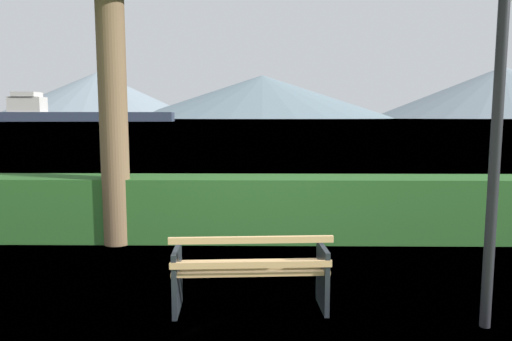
% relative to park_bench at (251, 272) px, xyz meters
% --- Properties ---
extents(ground_plane, '(1400.00, 1400.00, 0.00)m').
position_rel_park_bench_xyz_m(ground_plane, '(-0.00, 0.06, -0.42)').
color(ground_plane, '#4C6B33').
extents(water_surface, '(620.00, 620.00, 0.00)m').
position_rel_park_bench_xyz_m(water_surface, '(-0.00, 308.99, -0.42)').
color(water_surface, '#7A99A8').
rests_on(water_surface, ground_plane).
extents(park_bench, '(1.65, 0.67, 0.87)m').
position_rel_park_bench_xyz_m(park_bench, '(0.00, 0.00, 0.00)').
color(park_bench, tan).
rests_on(park_bench, ground_plane).
extents(hedge_row, '(12.84, 0.86, 1.05)m').
position_rel_park_bench_xyz_m(hedge_row, '(-0.00, 2.88, 0.10)').
color(hedge_row, '#285B23').
rests_on(hedge_row, ground_plane).
extents(lamp_post, '(0.30, 0.30, 3.58)m').
position_rel_park_bench_xyz_m(lamp_post, '(2.29, -0.33, 2.03)').
color(lamp_post, black).
rests_on(lamp_post, ground_plane).
extents(cargo_ship_large, '(77.00, 15.05, 12.68)m').
position_rel_park_bench_xyz_m(cargo_ship_large, '(-83.67, 196.70, 3.12)').
color(cargo_ship_large, '#2D384C').
rests_on(cargo_ship_large, water_surface).
extents(distant_hills, '(820.57, 337.14, 65.90)m').
position_rel_park_bench_xyz_m(distant_hills, '(74.25, 601.02, 30.02)').
color(distant_hills, gray).
rests_on(distant_hills, ground_plane).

